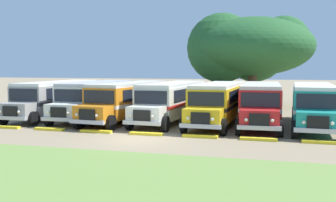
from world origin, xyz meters
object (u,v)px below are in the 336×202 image
parked_bus_slot_1 (96,98)px  parked_bus_slot_4 (219,101)px  broad_shade_tree (250,47)px  parked_bus_slot_5 (261,102)px  parked_bus_slot_2 (129,99)px  parked_bus_slot_6 (313,103)px  parked_bus_slot_3 (172,100)px  parked_bus_slot_0 (57,97)px

parked_bus_slot_1 → parked_bus_slot_4: 9.66m
parked_bus_slot_4 → broad_shade_tree: size_ratio=0.82×
parked_bus_slot_1 → broad_shade_tree: (10.83, 13.74, 4.44)m
parked_bus_slot_1 → broad_shade_tree: size_ratio=0.81×
parked_bus_slot_4 → parked_bus_slot_5: bearing=97.7°
broad_shade_tree → parked_bus_slot_1: bearing=-128.2°
parked_bus_slot_2 → parked_bus_slot_4: same height
parked_bus_slot_1 → parked_bus_slot_5: size_ratio=1.00×
parked_bus_slot_2 → parked_bus_slot_6: same height
parked_bus_slot_4 → parked_bus_slot_6: bearing=92.9°
broad_shade_tree → parked_bus_slot_5: bearing=-83.0°
parked_bus_slot_3 → parked_bus_slot_4: (3.48, -0.32, 0.00)m
parked_bus_slot_0 → parked_bus_slot_6: same height
parked_bus_slot_1 → parked_bus_slot_2: bearing=77.1°
parked_bus_slot_6 → broad_shade_tree: size_ratio=0.82×
parked_bus_slot_4 → parked_bus_slot_5: 2.92m
parked_bus_slot_1 → broad_shade_tree: 18.05m
parked_bus_slot_2 → broad_shade_tree: (7.89, 14.37, 4.44)m
parked_bus_slot_0 → broad_shade_tree: (14.18, 14.01, 4.44)m
parked_bus_slot_5 → parked_bus_slot_6: 3.38m
parked_bus_slot_3 → broad_shade_tree: bearing=165.3°
parked_bus_slot_1 → broad_shade_tree: broad_shade_tree is taller
parked_bus_slot_1 → parked_bus_slot_5: 12.56m
parked_bus_slot_6 → parked_bus_slot_0: bearing=-87.9°
parked_bus_slot_4 → broad_shade_tree: broad_shade_tree is taller
parked_bus_slot_1 → parked_bus_slot_2: (2.94, -0.62, 0.00)m
parked_bus_slot_0 → parked_bus_slot_5: size_ratio=1.00×
parked_bus_slot_3 → parked_bus_slot_5: size_ratio=1.01×
parked_bus_slot_6 → broad_shade_tree: (-5.09, 14.15, 4.44)m
parked_bus_slot_5 → parked_bus_slot_1: bearing=-92.0°
parked_bus_slot_2 → parked_bus_slot_6: size_ratio=1.01×
parked_bus_slot_0 → parked_bus_slot_2: size_ratio=0.99×
parked_bus_slot_4 → parked_bus_slot_6: size_ratio=1.00×
parked_bus_slot_2 → parked_bus_slot_3: (3.23, 0.48, 0.00)m
parked_bus_slot_0 → parked_bus_slot_1: 3.36m
parked_bus_slot_0 → parked_bus_slot_3: bearing=90.5°
parked_bus_slot_2 → parked_bus_slot_3: size_ratio=1.00×
broad_shade_tree → parked_bus_slot_2: bearing=-118.8°
parked_bus_slot_4 → parked_bus_slot_2: bearing=-86.3°
parked_bus_slot_1 → parked_bus_slot_2: size_ratio=0.99×
parked_bus_slot_5 → broad_shade_tree: bearing=-174.0°
parked_bus_slot_6 → parked_bus_slot_1: bearing=-89.0°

